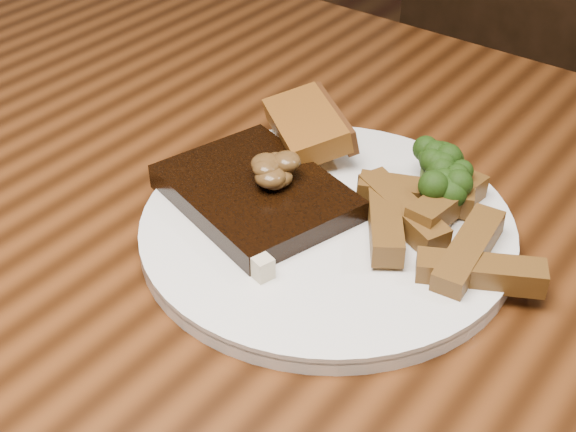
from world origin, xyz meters
name	(u,v)px	position (x,y,z in m)	size (l,w,h in m)	color
dining_table	(291,343)	(0.00, 0.00, 0.66)	(1.60, 0.90, 0.75)	#4F270F
chair_far	(562,154)	(0.00, 0.67, 0.51)	(0.48, 0.48, 0.93)	black
plate	(327,230)	(0.00, 0.04, 0.76)	(0.30, 0.30, 0.01)	white
steak	(256,194)	(-0.06, 0.03, 0.77)	(0.15, 0.12, 0.02)	black
steak_bone	(214,227)	(-0.06, -0.02, 0.77)	(0.15, 0.01, 0.02)	beige
mushroom_pile	(269,173)	(-0.04, 0.03, 0.80)	(0.07, 0.07, 0.03)	brown
garlic_bread	(306,143)	(-0.07, 0.12, 0.77)	(0.10, 0.05, 0.02)	#8C5619
potato_wedges	(427,243)	(0.09, 0.05, 0.77)	(0.12, 0.12, 0.02)	brown
broccoli_cluster	(441,176)	(0.06, 0.13, 0.78)	(0.07, 0.07, 0.04)	#19390D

